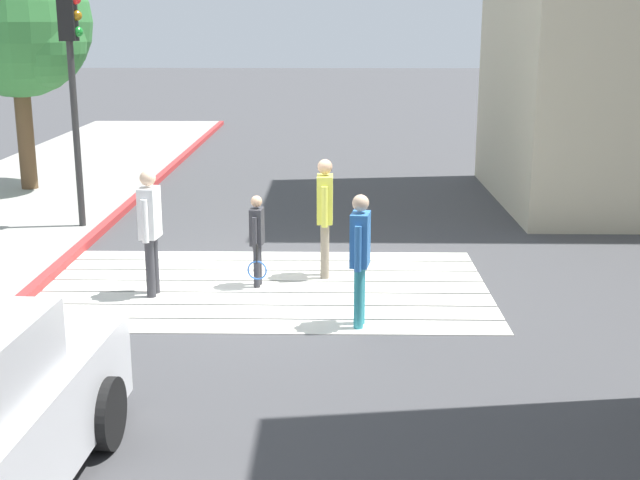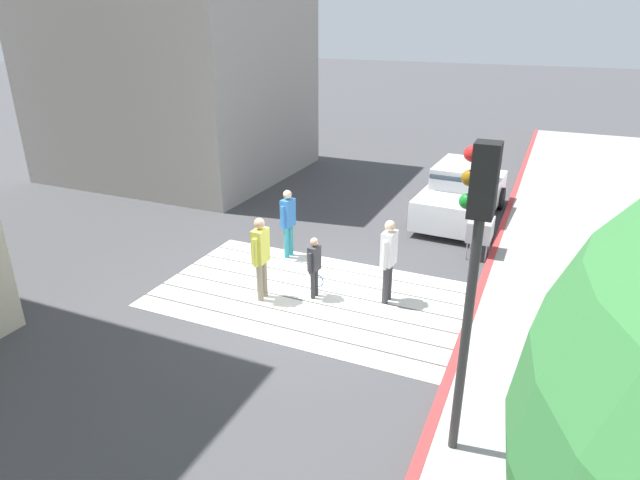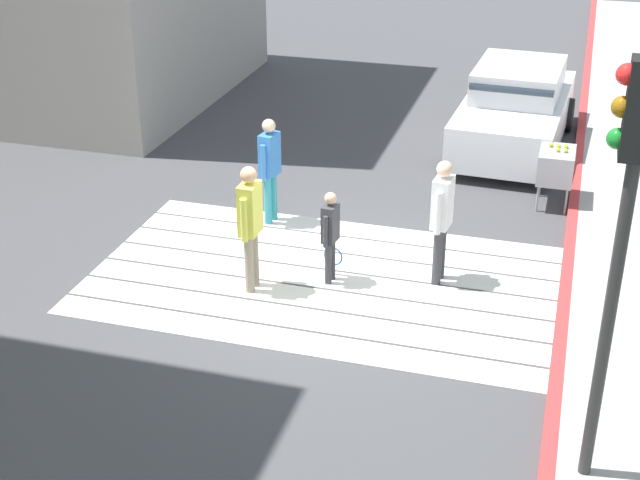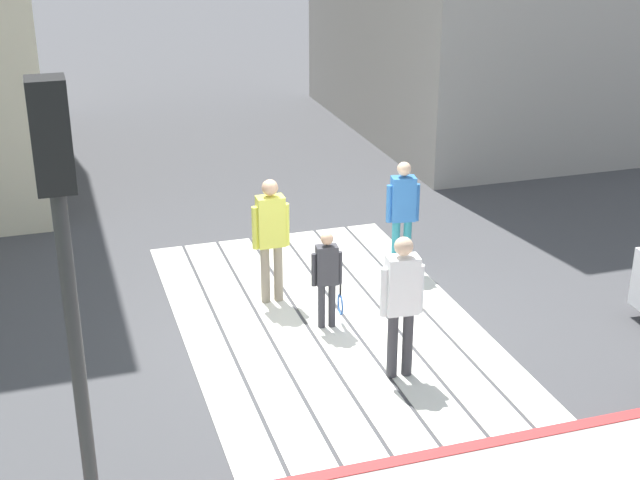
% 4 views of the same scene
% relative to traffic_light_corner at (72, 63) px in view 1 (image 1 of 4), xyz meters
% --- Properties ---
extents(ground_plane, '(120.00, 120.00, 0.00)m').
position_rel_traffic_light_corner_xyz_m(ground_plane, '(3.58, -3.26, -3.04)').
color(ground_plane, '#424244').
extents(crosswalk_stripes, '(6.40, 3.80, 0.01)m').
position_rel_traffic_light_corner_xyz_m(crosswalk_stripes, '(3.58, -3.26, -3.03)').
color(crosswalk_stripes, silver).
rests_on(crosswalk_stripes, ground).
extents(curb_painted, '(0.16, 40.00, 0.13)m').
position_rel_traffic_light_corner_xyz_m(curb_painted, '(0.33, -3.26, -2.97)').
color(curb_painted, '#BC3333').
rests_on(curb_painted, ground).
extents(traffic_light_corner, '(0.39, 0.28, 4.24)m').
position_rel_traffic_light_corner_xyz_m(traffic_light_corner, '(0.00, 0.00, 0.00)').
color(traffic_light_corner, '#2D2D2D').
rests_on(traffic_light_corner, ground).
extents(street_tree, '(3.20, 3.20, 5.32)m').
position_rel_traffic_light_corner_xyz_m(street_tree, '(-2.13, 3.48, 0.59)').
color(street_tree, brown).
rests_on(street_tree, ground).
extents(pedestrian_adult_lead, '(0.27, 0.49, 1.69)m').
position_rel_traffic_light_corner_xyz_m(pedestrian_adult_lead, '(4.89, -4.86, -2.05)').
color(pedestrian_adult_lead, teal).
rests_on(pedestrian_adult_lead, ground).
extents(pedestrian_adult_trailing, '(0.23, 0.52, 1.79)m').
position_rel_traffic_light_corner_xyz_m(pedestrian_adult_trailing, '(4.44, -2.74, -2.00)').
color(pedestrian_adult_trailing, gray).
rests_on(pedestrian_adult_trailing, ground).
extents(pedestrian_adult_side, '(0.26, 0.52, 1.78)m').
position_rel_traffic_light_corner_xyz_m(pedestrian_adult_side, '(2.04, -3.67, -2.00)').
color(pedestrian_adult_side, '#333338').
rests_on(pedestrian_adult_side, ground).
extents(pedestrian_child_with_racket, '(0.28, 0.42, 1.34)m').
position_rel_traffic_light_corner_xyz_m(pedestrian_child_with_racket, '(3.47, -3.23, -2.28)').
color(pedestrian_child_with_racket, '#333338').
rests_on(pedestrian_child_with_racket, ground).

